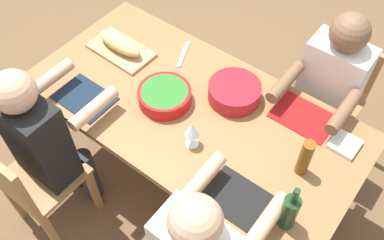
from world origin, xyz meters
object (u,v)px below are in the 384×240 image
object	(u,v)px
dining_table	(192,117)
chair_far_right	(30,182)
napkin_stack	(345,144)
bread_loaf	(120,43)
serving_bowl_greens	(165,95)
diner_far_right	(45,137)
serving_bowl_pasta	(234,91)
wine_glass	(192,130)
beer_bottle	(305,158)
wine_bottle	(289,211)
chair_near_left	(331,95)
cutting_board	(121,50)
diner_near_left	(326,90)

from	to	relation	value
dining_table	chair_far_right	distance (m)	0.96
napkin_stack	bread_loaf	bearing A→B (deg)	7.47
serving_bowl_greens	napkin_stack	size ratio (longest dim) A/B	2.08
dining_table	napkin_stack	xyz separation A→B (m)	(-0.77, -0.27, 0.09)
diner_far_right	serving_bowl_greens	world-z (taller)	diner_far_right
serving_bowl_pasta	wine_glass	xyz separation A→B (m)	(-0.00, 0.39, 0.06)
beer_bottle	serving_bowl_greens	bearing A→B (deg)	4.21
chair_far_right	wine_bottle	size ratio (longest dim) A/B	2.93
serving_bowl_greens	napkin_stack	distance (m)	0.97
chair_near_left	cutting_board	xyz separation A→B (m)	(1.13, 0.70, 0.27)
cutting_board	serving_bowl_pasta	bearing A→B (deg)	-172.00
serving_bowl_pasta	cutting_board	distance (m)	0.76
chair_far_right	diner_near_left	xyz separation A→B (m)	(-1.03, -1.40, 0.21)
chair_near_left	wine_bottle	size ratio (longest dim) A/B	2.93
diner_far_right	cutting_board	xyz separation A→B (m)	(0.10, -0.70, 0.05)
serving_bowl_greens	bread_loaf	size ratio (longest dim) A/B	0.91
bread_loaf	napkin_stack	world-z (taller)	bread_loaf
wine_bottle	wine_glass	size ratio (longest dim) A/B	1.75
serving_bowl_greens	bread_loaf	world-z (taller)	bread_loaf
cutting_board	beer_bottle	world-z (taller)	beer_bottle
chair_far_right	wine_bottle	bearing A→B (deg)	-157.60
cutting_board	napkin_stack	size ratio (longest dim) A/B	2.86
dining_table	bread_loaf	distance (m)	0.64
serving_bowl_pasta	beer_bottle	size ratio (longest dim) A/B	1.31
beer_bottle	wine_bottle	bearing A→B (deg)	105.10
chair_far_right	chair_near_left	world-z (taller)	same
serving_bowl_pasta	chair_far_right	bearing A→B (deg)	56.38
dining_table	cutting_board	distance (m)	0.63
diner_far_right	dining_table	bearing A→B (deg)	-130.23
bread_loaf	chair_near_left	bearing A→B (deg)	-148.09
serving_bowl_greens	beer_bottle	size ratio (longest dim) A/B	1.33
diner_near_left	napkin_stack	xyz separation A→B (m)	(-0.25, 0.34, 0.05)
chair_far_right	diner_far_right	xyz separation A→B (m)	(0.00, -0.18, 0.21)
diner_far_right	beer_bottle	xyz separation A→B (m)	(-1.17, -0.61, 0.15)
cutting_board	serving_bowl_greens	bearing A→B (deg)	163.05
serving_bowl_greens	chair_near_left	bearing A→B (deg)	-128.04
diner_far_right	cutting_board	bearing A→B (deg)	-81.82
cutting_board	chair_near_left	bearing A→B (deg)	-148.09
cutting_board	wine_glass	xyz separation A→B (m)	(-0.76, 0.28, 0.11)
diner_far_right	diner_near_left	size ratio (longest dim) A/B	1.00
cutting_board	beer_bottle	xyz separation A→B (m)	(-1.27, 0.08, 0.10)
diner_far_right	wine_glass	world-z (taller)	diner_far_right
napkin_stack	chair_near_left	bearing A→B (deg)	-64.11
chair_far_right	napkin_stack	bearing A→B (deg)	-140.36
dining_table	chair_near_left	bearing A→B (deg)	-123.01
wine_bottle	chair_near_left	bearing A→B (deg)	-78.22
chair_near_left	wine_bottle	xyz separation A→B (m)	(-0.22, 1.07, 0.37)
diner_far_right	cutting_board	distance (m)	0.71
cutting_board	napkin_stack	distance (m)	1.39
napkin_stack	diner_far_right	bearing A→B (deg)	34.42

